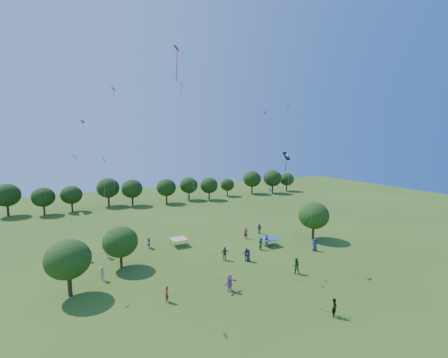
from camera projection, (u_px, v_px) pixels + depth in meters
The scene contains 42 objects.
ground at pixel (302, 334), 24.10m from camera, with size 160.00×160.00×0.00m, color #43651E.
near_tree_west at pixel (68, 259), 29.56m from camera, with size 4.37×4.37×5.81m.
near_tree_north at pixel (120, 242), 36.22m from camera, with size 4.18×4.18×5.20m.
near_tree_east at pixel (314, 215), 46.73m from camera, with size 4.69×4.69×5.96m.
treeline at pixel (140, 188), 71.91m from camera, with size 88.01×8.77×6.77m.
tent_red_stripe at pixel (179, 239), 44.15m from camera, with size 2.20×2.20×1.10m.
tent_blue at pixel (269, 239), 44.27m from camera, with size 2.20×2.20×1.10m.
man_in_black at pixel (334, 308), 26.42m from camera, with size 0.63×0.41×1.69m, color black.
crowd_person_0 at pixel (86, 255), 38.45m from camera, with size 0.88×0.47×1.78m, color #1A284D.
crowd_person_1 at pixel (267, 241), 43.62m from camera, with size 0.71×0.45×1.89m, color maroon.
crowd_person_2 at pixel (296, 266), 34.99m from camera, with size 0.93×0.50×1.89m, color #305E28.
crowd_person_3 at pixel (105, 245), 42.22m from camera, with size 1.08×0.48×1.65m, color #B7A492.
crowd_person_4 at pixel (259, 229), 49.88m from camera, with size 1.03×0.47×1.76m, color #463C38.
crowd_person_5 at pixel (149, 243), 43.14m from camera, with size 1.48×0.53×1.59m, color #AA639A.
crowd_person_6 at pixel (315, 245), 42.15m from camera, with size 0.87×0.47×1.77m, color navy.
crowd_person_7 at pixel (246, 233), 47.22m from camera, with size 0.69×0.44×1.85m, color maroon.
crowd_person_8 at pixel (127, 239), 44.42m from camera, with size 0.88×0.47×1.77m, color #224F2A.
crowd_person_9 at pixel (107, 252), 39.49m from camera, with size 1.12×0.50×1.71m, color #A8A086.
crowd_person_10 at pixel (246, 254), 38.65m from camera, with size 1.00×0.46×1.71m, color #413534.
crowd_person_11 at pixel (230, 283), 30.89m from camera, with size 1.69×0.60×1.81m, color #AA63A8.
crowd_person_12 at pixel (248, 255), 38.47m from camera, with size 0.81×0.44×1.64m, color navy.
crowd_person_13 at pixel (167, 294), 28.83m from camera, with size 0.60×0.39×1.61m, color maroon.
crowd_person_14 at pixel (261, 244), 42.65m from camera, with size 0.85×0.46×1.73m, color #2B652F.
crowd_person_15 at pixel (102, 274), 33.21m from camera, with size 1.05×0.47×1.61m, color #B0AA8D.
crowd_person_16 at pixel (225, 254), 38.84m from camera, with size 1.06×0.48×1.81m, color #433A36.
pirate_kite at pixel (286, 158), 36.64m from camera, with size 4.45×1.23×12.77m.
red_high_kite at pixel (182, 93), 32.36m from camera, with size 2.58×2.78×24.32m.
small_kite_0 at pixel (186, 130), 37.89m from camera, with size 0.92×4.39×21.43m.
small_kite_1 at pixel (96, 133), 28.64m from camera, with size 0.62×0.82×18.33m.
small_kite_2 at pixel (187, 208), 41.81m from camera, with size 0.44×7.11×6.14m.
small_kite_3 at pixel (282, 229), 33.69m from camera, with size 0.61×3.45×5.04m.
small_kite_4 at pixel (269, 195), 49.97m from camera, with size 3.16×2.74×6.19m.
small_kite_5 at pixel (292, 156), 43.29m from camera, with size 1.22×1.91×17.18m.
small_kite_6 at pixel (81, 174), 37.05m from camera, with size 3.37×0.89×12.42m.
small_kite_7 at pixel (104, 186), 31.55m from camera, with size 0.81×2.73×12.43m.
small_kite_8 at pixel (288, 148), 42.45m from camera, with size 0.45×1.40×19.20m.
small_kite_9 at pixel (265, 146), 47.74m from camera, with size 1.23×2.57×18.81m.
small_kite_10 at pixel (85, 224), 30.02m from camera, with size 1.79×1.54×7.04m.
small_kite_11 at pixel (308, 216), 39.70m from camera, with size 0.49×4.34×5.33m.
small_kite_12 at pixel (114, 128), 39.17m from camera, with size 1.06×0.78×21.01m.
small_kite_13 at pixel (91, 164), 35.40m from camera, with size 2.57×2.55×16.47m.
small_kite_14 at pixel (242, 172), 36.58m from camera, with size 1.48×1.60×12.87m.
Camera 1 is at (-15.61, -17.08, 15.55)m, focal length 24.00 mm.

